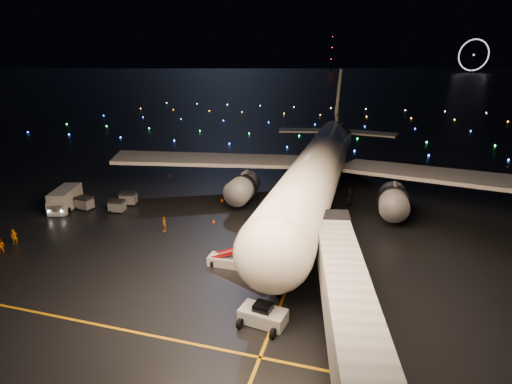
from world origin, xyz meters
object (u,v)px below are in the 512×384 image
at_px(belt_loader, 228,252).
at_px(crew_c, 164,224).
at_px(airliner, 323,139).
at_px(baggage_cart_2, 85,203).
at_px(baggage_cart_1, 117,206).
at_px(pushback_tug, 263,314).
at_px(crew_b, 1,246).
at_px(baggage_cart_0, 128,198).
at_px(crew_a, 14,237).
at_px(service_truck, 66,198).

height_order(belt_loader, crew_c, belt_loader).
distance_m(airliner, baggage_cart_2, 35.93).
bearing_deg(baggage_cart_1, crew_c, -32.38).
bearing_deg(baggage_cart_1, pushback_tug, -43.75).
distance_m(baggage_cart_1, baggage_cart_2, 5.12).
xyz_separation_m(crew_b, baggage_cart_0, (4.44, 17.90, 0.01)).
bearing_deg(baggage_cart_0, baggage_cart_1, -98.42).
relative_size(crew_a, baggage_cart_2, 0.81).
bearing_deg(crew_b, crew_a, 83.73).
height_order(pushback_tug, crew_c, crew_c).
relative_size(crew_b, baggage_cart_2, 0.86).
height_order(crew_a, crew_b, crew_b).
height_order(airliner, baggage_cart_0, airliner).
xyz_separation_m(service_truck, crew_b, (3.33, -14.10, -0.54)).
xyz_separation_m(airliner, crew_a, (-32.09, -26.35, -8.41)).
height_order(airliner, belt_loader, airliner).
distance_m(belt_loader, baggage_cart_2, 27.27).
bearing_deg(service_truck, airliner, 4.74).
bearing_deg(baggage_cart_0, service_truck, -165.69).
relative_size(service_truck, crew_c, 4.17).
height_order(belt_loader, baggage_cart_0, belt_loader).
distance_m(service_truck, baggage_cart_1, 8.00).
bearing_deg(service_truck, crew_a, -95.80).
height_order(belt_loader, baggage_cart_2, belt_loader).
relative_size(airliner, crew_b, 34.70).
relative_size(baggage_cart_0, baggage_cart_1, 1.09).
xyz_separation_m(crew_c, baggage_cart_0, (-9.89, 7.40, -0.01)).
bearing_deg(crew_a, belt_loader, -41.93).
bearing_deg(baggage_cart_1, crew_b, -115.81).
bearing_deg(crew_a, pushback_tug, -57.75).
bearing_deg(baggage_cart_1, belt_loader, -35.24).
relative_size(baggage_cart_1, baggage_cart_2, 0.93).
relative_size(crew_b, baggage_cart_1, 0.92).
height_order(service_truck, baggage_cart_2, service_truck).
relative_size(belt_loader, baggage_cart_1, 2.99).
distance_m(belt_loader, baggage_cart_1, 22.75).
bearing_deg(crew_b, baggage_cart_1, 49.83).
relative_size(airliner, pushback_tug, 17.46).
distance_m(belt_loader, baggage_cart_0, 24.45).
distance_m(crew_c, baggage_cart_0, 12.35).
relative_size(pushback_tug, baggage_cart_0, 1.68).
bearing_deg(crew_b, pushback_tug, -29.84).
bearing_deg(baggage_cart_1, crew_a, -122.11).
height_order(crew_b, baggage_cart_1, crew_b).
xyz_separation_m(airliner, service_truck, (-34.66, -14.77, -7.82)).
distance_m(belt_loader, crew_a, 25.76).
xyz_separation_m(service_truck, baggage_cart_2, (2.84, 0.33, -0.54)).
bearing_deg(baggage_cart_2, belt_loader, -15.47).
height_order(crew_c, baggage_cart_2, crew_c).
relative_size(airliner, crew_a, 36.87).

